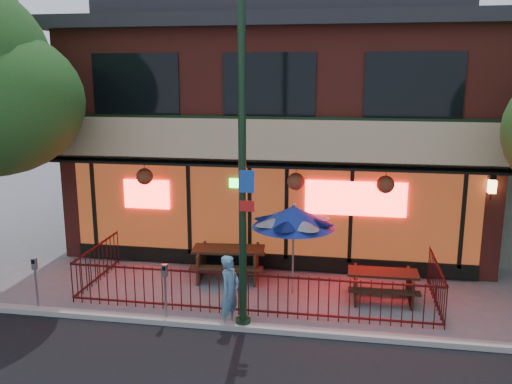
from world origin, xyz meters
TOP-DOWN VIEW (x-y plane):
  - ground at (0.00, 0.00)m, footprint 80.00×80.00m
  - curb at (0.00, -0.50)m, footprint 80.00×0.25m
  - restaurant_building at (0.00, 7.11)m, footprint 12.96×9.49m
  - patio_fence at (0.00, 0.50)m, footprint 8.44×2.62m
  - street_light at (0.00, -0.40)m, footprint 0.43×0.32m
  - picnic_table_left at (-0.93, 2.40)m, footprint 2.01×1.62m
  - picnic_table_right at (2.99, 1.60)m, footprint 1.64×1.27m
  - patio_umbrella at (0.84, 1.62)m, footprint 2.00×1.99m
  - pedestrian at (-0.29, -0.35)m, footprint 0.54×0.66m
  - parking_meter_near at (-1.70, -0.40)m, footprint 0.12×0.11m
  - parking_meter_far at (-4.74, -0.40)m, footprint 0.13×0.12m

SIDE VIEW (x-z plane):
  - ground at x=0.00m, z-range 0.00..0.00m
  - curb at x=0.00m, z-range 0.00..0.12m
  - picnic_table_right at x=2.99m, z-range 0.11..0.81m
  - picnic_table_left at x=-0.93m, z-range 0.13..0.92m
  - patio_fence at x=0.00m, z-range 0.13..1.13m
  - pedestrian at x=-0.29m, z-range 0.00..1.57m
  - parking_meter_far at x=-4.74m, z-range 0.22..1.49m
  - parking_meter_near at x=-1.70m, z-range 0.23..1.54m
  - patio_umbrella at x=0.84m, z-range 0.81..3.09m
  - street_light at x=0.00m, z-range -0.35..6.65m
  - restaurant_building at x=0.00m, z-range 0.10..8.15m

